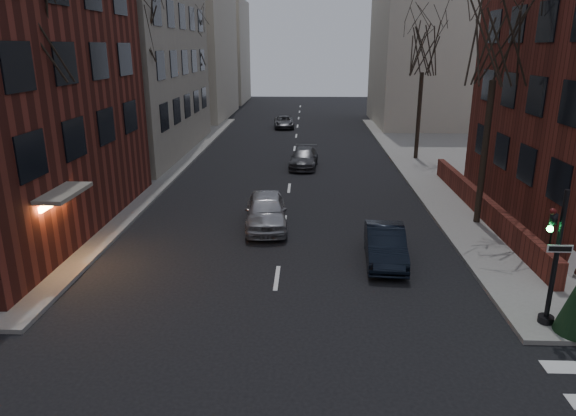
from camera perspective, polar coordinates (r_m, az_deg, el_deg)
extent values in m
cube|color=maroon|center=(25.92, 20.72, 0.34)|extent=(0.35, 16.00, 1.00)
cube|color=#B4AA98|center=(61.62, -13.58, 18.20)|extent=(14.00, 16.00, 18.00)
cube|color=#B4AA98|center=(56.25, 17.35, 16.99)|extent=(14.00, 14.00, 16.00)
cube|color=#B4AA98|center=(77.77, -8.57, 16.77)|extent=(10.00, 12.00, 14.00)
cylinder|color=black|center=(16.21, 27.62, -5.02)|extent=(0.14, 0.14, 4.00)
cylinder|color=black|center=(16.97, 26.71, -10.97)|extent=(0.44, 0.44, 0.20)
imported|color=black|center=(15.83, 27.24, -2.19)|extent=(0.16, 0.20, 1.00)
sphere|color=#19FF4C|center=(15.74, 27.11, -2.08)|extent=(0.18, 0.18, 0.18)
cube|color=white|center=(15.99, 27.98, -4.02)|extent=(0.70, 0.03, 0.22)
cylinder|color=#2D231C|center=(21.38, -25.29, 4.15)|extent=(0.28, 0.28, 6.65)
cylinder|color=#2D231C|center=(32.30, -15.76, 9.50)|extent=(0.28, 0.28, 7.00)
cylinder|color=#2D231C|center=(45.78, -10.43, 11.61)|extent=(0.28, 0.28, 6.30)
cylinder|color=#2D231C|center=(24.22, 20.98, 5.65)|extent=(0.28, 0.28, 6.30)
cylinder|color=#2D231C|center=(37.60, 14.32, 9.86)|extent=(0.28, 0.28, 5.95)
cylinder|color=black|center=(28.43, -16.92, 7.36)|extent=(0.12, 0.12, 6.00)
sphere|color=#FFA54C|center=(28.09, -17.49, 13.58)|extent=(0.36, 0.36, 0.36)
cylinder|color=black|center=(47.62, -9.19, 11.72)|extent=(0.12, 0.12, 6.00)
sphere|color=#FFA54C|center=(47.42, -9.37, 15.44)|extent=(0.36, 0.36, 0.36)
imported|color=black|center=(19.73, 10.74, -4.00)|extent=(1.67, 4.15, 1.34)
imported|color=#9E9FA4|center=(23.01, -2.46, -0.28)|extent=(2.19, 4.68, 1.55)
imported|color=#3C3C40|center=(34.68, 1.78, 5.58)|extent=(2.09, 4.42, 1.25)
imported|color=#46464B|center=(51.87, -0.45, 9.53)|extent=(2.20, 4.27, 1.15)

